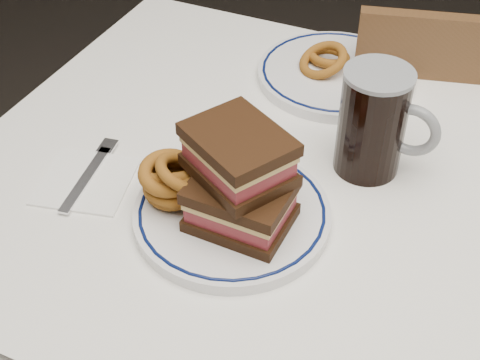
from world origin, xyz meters
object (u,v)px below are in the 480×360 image
at_px(chair_far, 434,159).
at_px(far_plate, 336,73).
at_px(main_plate, 232,213).
at_px(reuben_sandwich, 240,180).
at_px(beer_mug, 375,122).

relative_size(chair_far, far_plate, 3.12).
xyz_separation_m(main_plate, reuben_sandwich, (0.02, -0.01, 0.07)).
xyz_separation_m(reuben_sandwich, far_plate, (0.00, 0.41, -0.07)).
height_order(chair_far, main_plate, chair_far).
xyz_separation_m(chair_far, beer_mug, (-0.07, -0.42, 0.36)).
bearing_deg(chair_far, main_plate, -108.82).
height_order(main_plate, reuben_sandwich, reuben_sandwich).
xyz_separation_m(reuben_sandwich, beer_mug, (0.12, 0.20, -0.00)).
xyz_separation_m(main_plate, far_plate, (0.02, 0.40, 0.00)).
distance_m(reuben_sandwich, beer_mug, 0.23).
relative_size(chair_far, beer_mug, 5.22).
relative_size(main_plate, far_plate, 0.98).
relative_size(reuben_sandwich, beer_mug, 0.99).
bearing_deg(far_plate, beer_mug, -60.39).
relative_size(beer_mug, far_plate, 0.60).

